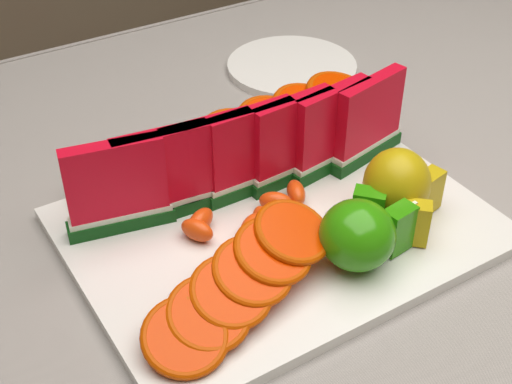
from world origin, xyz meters
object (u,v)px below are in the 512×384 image
Objects in this scene: apple_cluster at (362,232)px; side_plate at (292,66)px; platter at (279,227)px; pear_cluster at (400,187)px.

apple_cluster is 0.56× the size of side_plate.
side_plate is (0.17, 0.37, -0.04)m from apple_cluster.
pear_cluster is at bearing -27.69° from platter.
platter is 3.66× the size of apple_cluster.
side_plate is at bearing 72.93° from pear_cluster.
pear_cluster is 0.51× the size of side_plate.
platter is at bearing -126.30° from side_plate.
side_plate is (0.10, 0.34, -0.05)m from pear_cluster.
platter reaches higher than side_plate.
apple_cluster is 1.10× the size of pear_cluster.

